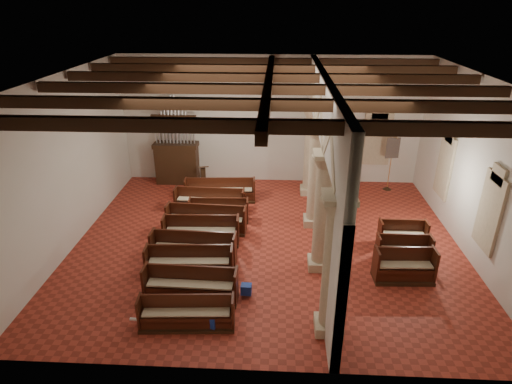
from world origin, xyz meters
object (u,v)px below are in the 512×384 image
object	(u,v)px
pipe_organ	(177,156)
aisle_pew_0	(404,270)
lectern	(203,179)
processional_banner	(389,173)
nave_pew_0	(187,317)

from	to	relation	value
pipe_organ	aisle_pew_0	distance (m)	11.74
lectern	aisle_pew_0	distance (m)	10.12
processional_banner	pipe_organ	bearing A→B (deg)	168.85
aisle_pew_0	pipe_organ	bearing A→B (deg)	137.32
nave_pew_0	pipe_organ	bearing A→B (deg)	100.16
processional_banner	aisle_pew_0	distance (m)	7.31
nave_pew_0	aisle_pew_0	size ratio (longest dim) A/B	1.38
nave_pew_0	aisle_pew_0	xyz separation A→B (m)	(6.47, 2.48, 0.06)
pipe_organ	processional_banner	size ratio (longest dim) A/B	1.61
lectern	aisle_pew_0	world-z (taller)	lectern
nave_pew_0	processional_banner	bearing A→B (deg)	48.32
pipe_organ	aisle_pew_0	world-z (taller)	pipe_organ
aisle_pew_0	nave_pew_0	bearing A→B (deg)	-161.37
pipe_organ	processional_banner	bearing A→B (deg)	-2.13
lectern	pipe_organ	bearing A→B (deg)	133.05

